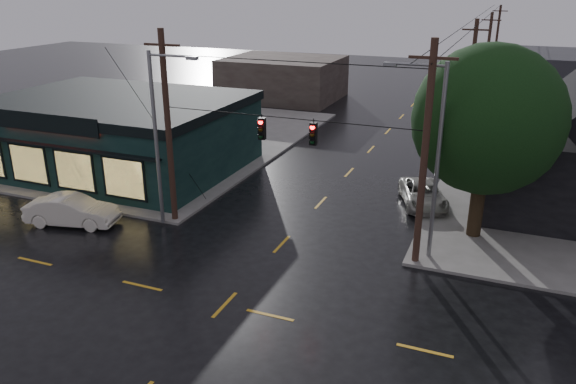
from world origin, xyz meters
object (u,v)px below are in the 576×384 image
at_px(corner_tree, 488,120).
at_px(sedan_cream, 72,211).
at_px(suv_silver, 423,194).
at_px(utility_pole_nw, 175,221).
at_px(utility_pole_ne, 415,263).

bearing_deg(corner_tree, sedan_cream, -162.30).
bearing_deg(suv_silver, sedan_cream, -169.91).
bearing_deg(sedan_cream, utility_pole_nw, -76.24).
xyz_separation_m(utility_pole_nw, utility_pole_ne, (13.00, 0.00, 0.00)).
xyz_separation_m(utility_pole_nw, suv_silver, (12.12, 7.36, 0.68)).
distance_m(utility_pole_nw, sedan_cream, 5.45).
bearing_deg(sedan_cream, corner_tree, -85.65).
distance_m(sedan_cream, suv_silver, 19.56).
xyz_separation_m(corner_tree, utility_pole_nw, (-15.24, -3.94, -6.11)).
xyz_separation_m(utility_pole_ne, suv_silver, (-0.88, 7.36, 0.68)).
bearing_deg(suv_silver, corner_tree, -67.71).
relative_size(utility_pole_ne, sedan_cream, 2.09).
bearing_deg(utility_pole_ne, suv_silver, 96.84).
bearing_deg(utility_pole_ne, sedan_cream, -172.14).
bearing_deg(utility_pole_nw, corner_tree, 14.49).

